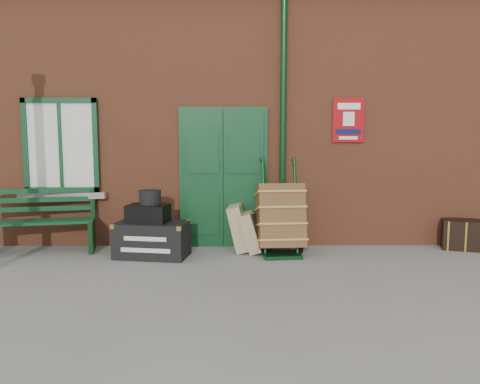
{
  "coord_description": "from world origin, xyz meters",
  "views": [
    {
      "loc": [
        -0.08,
        -6.06,
        1.8
      ],
      "look_at": [
        -0.04,
        0.6,
        1.0
      ],
      "focal_mm": 35.0,
      "sensor_mm": 36.0,
      "label": 1
    }
  ],
  "objects_px": {
    "houdini_trunk": "(152,240)",
    "dark_trunk": "(464,235)",
    "porter_trolley": "(280,218)",
    "bench": "(39,220)"
  },
  "relations": [
    {
      "from": "houdini_trunk",
      "to": "dark_trunk",
      "type": "xyz_separation_m",
      "value": [
        4.9,
        0.47,
        -0.03
      ]
    },
    {
      "from": "porter_trolley",
      "to": "dark_trunk",
      "type": "relative_size",
      "value": 2.21
    },
    {
      "from": "bench",
      "to": "houdini_trunk",
      "type": "relative_size",
      "value": 1.63
    },
    {
      "from": "bench",
      "to": "dark_trunk",
      "type": "height_order",
      "value": "bench"
    },
    {
      "from": "bench",
      "to": "porter_trolley",
      "type": "distance_m",
      "value": 3.73
    },
    {
      "from": "porter_trolley",
      "to": "dark_trunk",
      "type": "distance_m",
      "value": 3.01
    },
    {
      "from": "houdini_trunk",
      "to": "dark_trunk",
      "type": "distance_m",
      "value": 4.92
    },
    {
      "from": "bench",
      "to": "houdini_trunk",
      "type": "bearing_deg",
      "value": -20.15
    },
    {
      "from": "bench",
      "to": "dark_trunk",
      "type": "relative_size",
      "value": 2.65
    },
    {
      "from": "bench",
      "to": "porter_trolley",
      "type": "relative_size",
      "value": 1.2
    }
  ]
}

